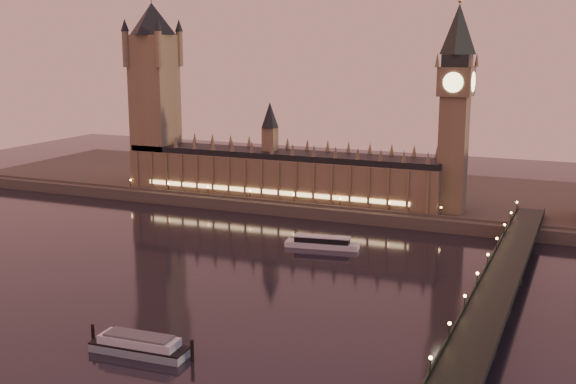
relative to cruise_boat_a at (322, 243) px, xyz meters
name	(u,v)px	position (x,y,z in m)	size (l,w,h in m)	color
ground	(248,280)	(-10.40, -53.52, -2.31)	(700.00, 700.00, 0.00)	black
far_embankment	(423,197)	(19.60, 111.48, 0.69)	(560.00, 130.00, 6.00)	#423D35
palace_of_westminster	(280,168)	(-50.52, 67.47, 19.39)	(180.00, 26.62, 52.00)	brown
victoria_tower	(154,85)	(-130.40, 67.48, 63.47)	(31.68, 31.68, 118.00)	brown
big_ben	(456,96)	(43.59, 67.47, 61.64)	(17.68, 17.68, 104.00)	brown
westminster_bridge	(493,299)	(81.21, -53.52, 3.20)	(13.20, 260.00, 15.30)	black
cruise_boat_a	(322,243)	(0.00, 0.00, 0.00)	(33.55, 12.17, 5.25)	silver
moored_barge	(139,345)	(-9.37, -126.35, 0.35)	(34.41, 9.98, 6.32)	#8198A4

